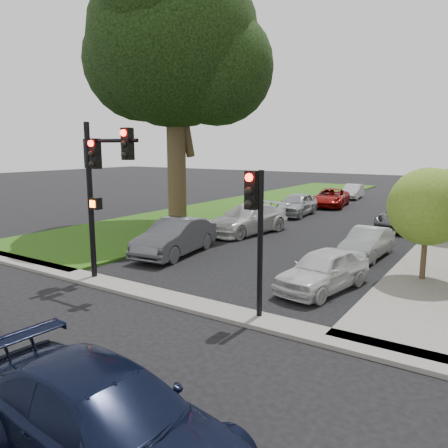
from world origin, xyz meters
The scene contains 16 objects.
ground centered at (0.00, 0.00, 0.00)m, with size 140.00×140.00×0.00m, color black.
grass_strip centered at (-9.00, 24.00, 0.06)m, with size 8.00×44.00×0.12m, color #1F470F.
sidewalk_cross centered at (0.00, 2.00, 0.06)m, with size 60.00×1.00×0.12m, color slate.
eucalyptus centered at (-8.46, 12.54, 10.69)m, with size 11.05×10.02×15.65m.
small_tree_a centered at (6.20, 8.45, 2.70)m, with size 2.71×2.71×4.06m.
traffic_signal_main centered at (-3.36, 2.24, 3.86)m, with size 2.72×0.70×5.60m.
traffic_signal_secondary centered at (2.88, 2.19, 2.90)m, with size 0.52×0.42×4.15m.
car_cross_far centered at (3.86, -4.06, 0.76)m, with size 2.12×5.21×1.51m, color black.
car_parked_0 centered at (3.56, 5.64, 0.69)m, with size 1.64×4.08×1.39m, color silver.
car_parked_1 centered at (3.57, 10.93, 0.64)m, with size 1.35×3.88×1.28m, color #999BA0.
car_parked_2 centered at (3.45, 18.84, 0.72)m, with size 2.40×5.21×1.45m, color #3F4247.
car_parked_5 centered at (-3.69, 6.67, 0.80)m, with size 1.70×4.86×1.60m, color #3F4247.
car_parked_6 centered at (-3.52, 12.68, 0.80)m, with size 2.25×5.52×1.60m, color silver.
car_parked_7 centered at (-3.86, 20.07, 0.79)m, with size 1.87×4.65×1.59m, color #999BA0.
car_parked_8 centered at (-3.47, 25.82, 0.72)m, with size 2.39×5.19×1.44m, color maroon.
car_parked_9 centered at (-3.66, 32.29, 0.66)m, with size 1.40×4.03×1.33m, color silver.
Camera 1 is at (8.54, -7.97, 4.76)m, focal length 35.00 mm.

